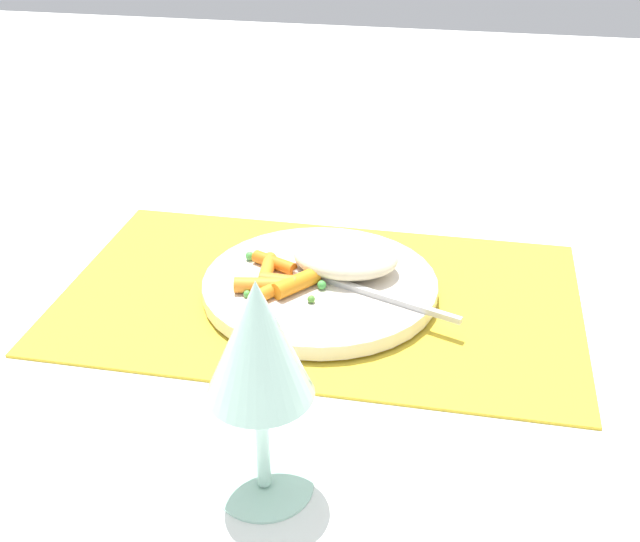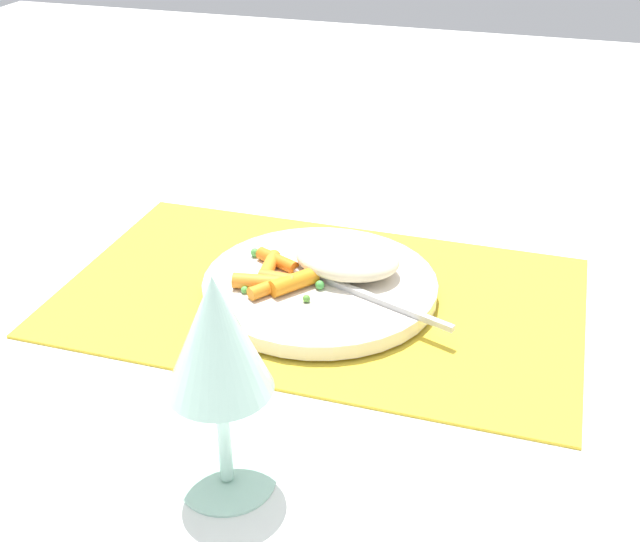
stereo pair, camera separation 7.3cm
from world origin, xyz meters
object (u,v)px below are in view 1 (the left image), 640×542
plate (320,286)px  fork (347,286)px  wine_glass (258,347)px  rice_mound (346,258)px  carrot_portion (277,280)px

plate → fork: size_ratio=1.24×
plate → wine_glass: 0.29m
rice_mound → plate: bearing=45.3°
carrot_portion → wine_glass: size_ratio=0.53×
carrot_portion → fork: size_ratio=0.48×
rice_mound → carrot_portion: (0.06, 0.04, -0.01)m
plate → fork: 0.03m
plate → rice_mound: 0.04m
rice_mound → fork: 0.04m
plate → carrot_portion: (0.04, 0.02, 0.01)m
rice_mound → carrot_portion: rice_mound is taller
carrot_portion → wine_glass: 0.27m
rice_mound → wine_glass: wine_glass is taller
carrot_portion → wine_glass: (-0.05, 0.24, 0.09)m
rice_mound → wine_glass: size_ratio=0.61×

